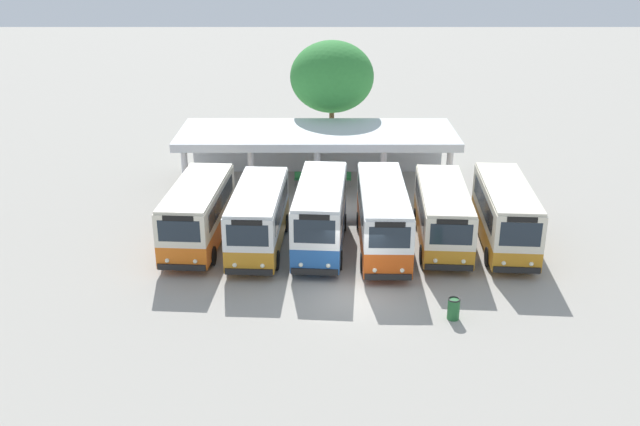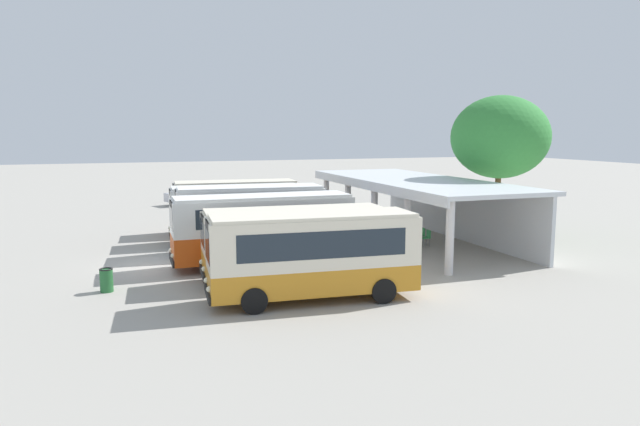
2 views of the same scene
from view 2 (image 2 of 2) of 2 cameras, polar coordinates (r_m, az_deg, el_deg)
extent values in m
plane|color=#A39E93|center=(27.21, -16.01, -5.00)|extent=(180.00, 180.00, 0.00)
cylinder|color=black|center=(33.67, -11.76, -1.59)|extent=(0.28, 0.91, 0.90)
cylinder|color=black|center=(35.82, -12.01, -1.03)|extent=(0.28, 0.91, 0.90)
cylinder|color=black|center=(34.26, -4.29, -1.28)|extent=(0.28, 0.91, 0.90)
cylinder|color=black|center=(36.38, -4.98, -0.74)|extent=(0.28, 0.91, 0.90)
cube|color=orange|center=(34.89, -8.25, -0.41)|extent=(2.74, 7.33, 1.05)
cube|color=beige|center=(34.73, -8.30, 1.69)|extent=(2.74, 7.33, 1.53)
cube|color=beige|center=(34.65, -8.32, 3.04)|extent=(2.66, 7.11, 0.12)
cube|color=black|center=(34.67, -14.20, -1.27)|extent=(2.17, 0.24, 0.28)
cube|color=#1E2833|center=(34.44, -14.22, 1.56)|extent=(1.87, 0.17, 0.99)
cube|color=black|center=(34.38, -14.26, 2.54)|extent=(1.37, 0.14, 0.24)
cube|color=#1E2833|center=(33.62, -7.88, 1.58)|extent=(0.41, 5.75, 0.84)
cube|color=#1E2833|center=(35.85, -8.38, 1.97)|extent=(0.41, 5.75, 0.84)
sphere|color=#EAEACC|center=(34.01, -14.17, -0.92)|extent=(0.20, 0.20, 0.20)
sphere|color=#EAEACC|center=(35.25, -14.23, -0.61)|extent=(0.20, 0.20, 0.20)
cylinder|color=black|center=(30.71, -11.85, -2.52)|extent=(0.26, 0.91, 0.90)
cylinder|color=black|center=(32.80, -12.17, -1.86)|extent=(0.26, 0.91, 0.90)
cylinder|color=black|center=(31.36, -3.84, -2.15)|extent=(0.26, 0.91, 0.90)
cylinder|color=black|center=(33.40, -4.64, -1.53)|extent=(0.26, 0.91, 0.90)
cube|color=orange|center=(31.92, -8.11, -1.21)|extent=(2.57, 7.18, 1.04)
cube|color=silver|center=(31.74, -8.16, 1.08)|extent=(2.57, 7.18, 1.52)
cube|color=silver|center=(31.65, -8.19, 2.56)|extent=(2.50, 6.96, 0.12)
cube|color=black|center=(31.67, -14.50, -2.16)|extent=(2.11, 0.21, 0.28)
cube|color=#1E2833|center=(31.42, -14.53, 0.92)|extent=(1.82, 0.14, 0.99)
cube|color=black|center=(31.35, -14.57, 2.00)|extent=(1.33, 0.12, 0.24)
cube|color=#1E2833|center=(30.67, -7.67, 0.94)|extent=(0.32, 5.66, 0.84)
cube|color=#1E2833|center=(32.83, -8.27, 1.40)|extent=(0.32, 5.66, 0.84)
sphere|color=#EAEACC|center=(31.01, -14.46, -1.79)|extent=(0.20, 0.20, 0.20)
sphere|color=#EAEACC|center=(32.22, -14.54, -1.43)|extent=(0.20, 0.20, 0.20)
cylinder|color=black|center=(27.90, -11.03, -3.56)|extent=(0.29, 0.91, 0.90)
cylinder|color=black|center=(29.94, -11.33, -2.78)|extent=(0.29, 0.91, 0.90)
cylinder|color=black|center=(28.55, -2.07, -3.15)|extent=(0.29, 0.91, 0.90)
cylinder|color=black|center=(30.55, -2.96, -2.42)|extent=(0.29, 0.91, 0.90)
cube|color=#23569E|center=(29.06, -6.82, -1.99)|extent=(2.71, 7.33, 1.15)
cube|color=white|center=(28.85, -6.87, 0.76)|extent=(2.71, 7.33, 1.66)
cube|color=white|center=(28.75, -6.90, 2.52)|extent=(2.63, 7.11, 0.12)
cube|color=black|center=(28.85, -13.96, -3.13)|extent=(2.07, 0.25, 0.28)
cube|color=#1E2833|center=(28.55, -13.99, 0.60)|extent=(1.79, 0.18, 1.08)
cube|color=black|center=(28.48, -14.04, 1.92)|extent=(1.31, 0.15, 0.24)
cube|color=#1E2833|center=(27.80, -6.34, 0.60)|extent=(0.47, 5.74, 0.92)
cube|color=#1E2833|center=(29.92, -6.99, 1.12)|extent=(0.47, 5.74, 0.92)
sphere|color=#EAEACC|center=(28.20, -13.93, -2.74)|extent=(0.20, 0.20, 0.20)
sphere|color=#EAEACC|center=(29.38, -13.98, -2.31)|extent=(0.20, 0.20, 0.20)
cylinder|color=black|center=(24.88, -10.62, -4.97)|extent=(0.23, 0.90, 0.90)
cylinder|color=black|center=(26.86, -11.24, -4.02)|extent=(0.23, 0.90, 0.90)
cylinder|color=black|center=(26.01, 0.27, -4.26)|extent=(0.23, 0.90, 0.90)
cylinder|color=black|center=(27.90, -1.09, -3.41)|extent=(0.23, 0.90, 0.90)
cube|color=#D14C14|center=(26.20, -5.59, -3.05)|extent=(2.25, 8.02, 1.18)
cube|color=white|center=(25.97, -5.63, -0.15)|extent=(2.25, 8.02, 1.50)
cube|color=white|center=(25.87, -5.66, 1.63)|extent=(2.19, 7.78, 0.12)
cube|color=black|center=(25.71, -14.37, -4.50)|extent=(2.04, 0.13, 0.28)
cube|color=#1E2833|center=(25.38, -14.42, -0.44)|extent=(1.76, 0.07, 0.98)
cube|color=black|center=(25.30, -14.46, 0.86)|extent=(1.29, 0.07, 0.24)
cube|color=#1E2833|center=(24.97, -4.86, -0.35)|extent=(0.13, 6.39, 0.83)
cube|color=#1E2833|center=(27.01, -5.93, 0.27)|extent=(0.13, 6.39, 0.83)
sphere|color=#EAEACC|center=(25.07, -14.27, -4.09)|extent=(0.20, 0.20, 0.20)
sphere|color=#EAEACC|center=(26.22, -14.47, -3.57)|extent=(0.20, 0.20, 0.20)
cylinder|color=black|center=(22.24, -7.53, -6.47)|extent=(0.28, 0.91, 0.90)
cylinder|color=black|center=(24.31, -8.25, -5.23)|extent=(0.28, 0.91, 0.90)
cylinder|color=black|center=(23.30, 3.80, -5.74)|extent=(0.28, 0.91, 0.90)
cylinder|color=black|center=(25.28, 2.17, -4.63)|extent=(0.28, 0.91, 0.90)
cube|color=orange|center=(23.58, -2.36, -4.59)|extent=(2.74, 7.56, 0.92)
cube|color=beige|center=(23.35, -2.38, -1.69)|extent=(2.74, 7.56, 1.50)
cube|color=beige|center=(23.23, -2.39, 0.28)|extent=(2.66, 7.33, 0.12)
cube|color=black|center=(23.11, -11.47, -5.82)|extent=(2.14, 0.24, 0.28)
cube|color=#1E2833|center=(22.79, -11.47, -1.96)|extent=(1.84, 0.17, 0.98)
cube|color=black|center=(22.70, -11.51, -0.51)|extent=(1.35, 0.14, 0.24)
cube|color=#1E2833|center=(22.30, -1.47, -2.02)|extent=(0.43, 5.93, 0.83)
cube|color=#1E2833|center=(24.43, -2.75, -1.14)|extent=(0.43, 5.93, 0.83)
sphere|color=#EAEACC|center=(22.44, -11.35, -5.42)|extent=(0.20, 0.20, 0.20)
sphere|color=#EAEACC|center=(23.64, -11.58, -4.74)|extent=(0.20, 0.20, 0.20)
cylinder|color=black|center=(19.44, -6.50, -8.59)|extent=(0.29, 0.91, 0.90)
cylinder|color=black|center=(21.41, -7.35, -7.04)|extent=(0.29, 0.91, 0.90)
cylinder|color=black|center=(20.59, 6.27, -7.63)|extent=(0.29, 0.91, 0.90)
cylinder|color=black|center=(22.46, 4.33, -6.28)|extent=(0.29, 0.91, 0.90)
cube|color=orange|center=(20.75, -0.68, -6.34)|extent=(2.70, 7.50, 0.92)
cube|color=beige|center=(20.47, -0.69, -2.77)|extent=(2.70, 7.50, 1.71)
cube|color=beige|center=(20.31, -0.69, -0.23)|extent=(2.62, 7.28, 0.12)
cube|color=black|center=(20.26, -10.99, -7.79)|extent=(2.06, 0.25, 0.28)
cube|color=#1E2833|center=(19.87, -10.99, -3.10)|extent=(1.77, 0.18, 1.11)
cube|color=black|center=(19.75, -11.04, -1.15)|extent=(1.30, 0.15, 0.24)
cube|color=#1E2833|center=(19.47, 0.39, -3.18)|extent=(0.47, 5.88, 0.94)
cube|color=#1E2833|center=(21.50, -1.15, -2.11)|extent=(0.47, 5.88, 0.94)
sphere|color=#EAEACC|center=(19.61, -10.85, -7.38)|extent=(0.20, 0.20, 0.20)
sphere|color=#EAEACC|center=(20.75, -11.11, -6.52)|extent=(0.20, 0.20, 0.20)
cylinder|color=black|center=(47.56, -13.36, 0.99)|extent=(0.38, 0.66, 0.64)
cylinder|color=black|center=(49.05, -14.20, 1.17)|extent=(0.38, 0.66, 0.64)
cylinder|color=black|center=(48.81, -10.43, 1.25)|extent=(0.38, 0.66, 0.64)
cylinder|color=black|center=(50.26, -11.33, 1.43)|extent=(0.38, 0.66, 0.64)
cube|color=silver|center=(48.86, -12.33, 1.62)|extent=(3.15, 4.80, 0.70)
cube|color=#1E2833|center=(48.89, -12.12, 2.40)|extent=(2.19, 2.69, 0.60)
cylinder|color=silver|center=(38.21, 0.63, 1.45)|extent=(0.36, 0.36, 3.20)
cylinder|color=silver|center=(34.73, 2.76, 0.78)|extent=(0.36, 0.36, 3.20)
cylinder|color=silver|center=(31.31, 5.36, -0.05)|extent=(0.36, 0.36, 3.20)
cylinder|color=silver|center=(27.99, 8.58, -1.08)|extent=(0.36, 0.36, 3.20)
cylinder|color=silver|center=(24.78, 12.66, -2.37)|extent=(0.36, 0.36, 3.20)
cube|color=silver|center=(33.70, 13.10, 0.35)|extent=(15.83, 0.20, 3.20)
cube|color=silver|center=(32.20, 9.28, 3.15)|extent=(16.33, 5.90, 0.20)
cube|color=silver|center=(30.94, 4.55, 2.58)|extent=(16.33, 0.10, 0.28)
cylinder|color=slate|center=(33.26, 7.66, -2.02)|extent=(0.03, 0.03, 0.44)
cylinder|color=slate|center=(33.58, 7.41, -1.92)|extent=(0.03, 0.03, 0.44)
cylinder|color=slate|center=(33.41, 8.21, -1.98)|extent=(0.03, 0.03, 0.44)
cylinder|color=slate|center=(33.72, 7.96, -1.88)|extent=(0.03, 0.03, 0.44)
cube|color=#2D8C47|center=(33.45, 7.82, -1.54)|extent=(0.46, 0.46, 0.04)
cube|color=#2D8C47|center=(33.50, 8.13, -1.19)|extent=(0.44, 0.06, 0.40)
cylinder|color=slate|center=(32.62, 8.28, -2.23)|extent=(0.03, 0.03, 0.44)
cylinder|color=slate|center=(32.94, 8.02, -2.12)|extent=(0.03, 0.03, 0.44)
cylinder|color=slate|center=(32.77, 8.84, -2.19)|extent=(0.03, 0.03, 0.44)
cylinder|color=slate|center=(33.08, 8.58, -2.09)|extent=(0.03, 0.03, 0.44)
cube|color=#2D8C47|center=(32.81, 8.44, -1.75)|extent=(0.46, 0.46, 0.04)
cube|color=#2D8C47|center=(32.86, 8.76, -1.38)|extent=(0.44, 0.06, 0.40)
cylinder|color=slate|center=(31.96, 8.85, -2.45)|extent=(0.03, 0.03, 0.44)
cylinder|color=slate|center=(32.27, 8.58, -2.35)|extent=(0.03, 0.03, 0.44)
cylinder|color=slate|center=(32.11, 9.42, -2.42)|extent=(0.03, 0.03, 0.44)
cylinder|color=slate|center=(32.42, 9.14, -2.31)|extent=(0.03, 0.03, 0.44)
cube|color=#2D8C47|center=(32.15, 9.01, -1.96)|extent=(0.46, 0.46, 0.04)
cube|color=#2D8C47|center=(32.20, 9.33, -1.59)|extent=(0.44, 0.06, 0.40)
cylinder|color=slate|center=(31.35, 9.62, -2.68)|extent=(0.03, 0.03, 0.44)
cylinder|color=slate|center=(31.66, 9.33, -2.56)|extent=(0.03, 0.03, 0.44)
cylinder|color=slate|center=(31.51, 10.19, -2.64)|extent=(0.03, 0.03, 0.44)
cylinder|color=slate|center=(31.82, 9.90, -2.53)|extent=(0.03, 0.03, 0.44)
cube|color=#2D8C47|center=(31.54, 9.77, -2.17)|extent=(0.46, 0.46, 0.04)
cube|color=#2D8C47|center=(31.60, 10.10, -1.79)|extent=(0.44, 0.06, 0.40)
cylinder|color=slate|center=(30.68, 10.15, -2.93)|extent=(0.03, 0.03, 0.44)
cylinder|color=slate|center=(30.98, 9.86, -2.81)|extent=(0.03, 0.03, 0.44)
cylinder|color=slate|center=(30.83, 10.74, -2.88)|extent=(0.03, 0.03, 0.44)
cylinder|color=slate|center=(31.14, 10.44, -2.77)|extent=(0.03, 0.03, 0.44)
cube|color=#2D8C47|center=(30.86, 10.31, -2.41)|extent=(0.46, 0.46, 0.04)
cube|color=#2D8C47|center=(30.92, 10.65, -2.02)|extent=(0.44, 0.06, 0.40)
cylinder|color=brown|center=(34.14, 17.03, 0.68)|extent=(0.32, 0.32, 3.65)
ellipsoid|color=#338438|center=(33.88, 17.30, 7.15)|extent=(5.39, 5.39, 4.58)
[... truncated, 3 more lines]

